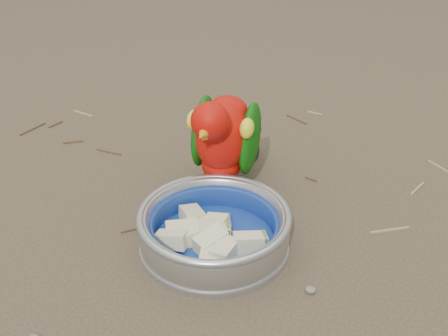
% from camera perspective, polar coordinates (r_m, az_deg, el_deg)
% --- Properties ---
extents(ground, '(60.00, 60.00, 0.00)m').
position_cam_1_polar(ground, '(0.93, -2.24, -5.78)').
color(ground, '#493A2B').
extents(food_bowl, '(0.21, 0.21, 0.02)m').
position_cam_1_polar(food_bowl, '(0.89, -0.89, -6.96)').
color(food_bowl, '#B2B2BA').
rests_on(food_bowl, ground).
extents(bowl_wall, '(0.21, 0.21, 0.04)m').
position_cam_1_polar(bowl_wall, '(0.87, -0.90, -5.41)').
color(bowl_wall, '#B2B2BA').
rests_on(bowl_wall, food_bowl).
extents(fruit_wedges, '(0.13, 0.13, 0.03)m').
position_cam_1_polar(fruit_wedges, '(0.88, -0.90, -5.78)').
color(fruit_wedges, beige).
rests_on(fruit_wedges, food_bowl).
extents(lory_parrot, '(0.12, 0.23, 0.18)m').
position_cam_1_polar(lory_parrot, '(0.96, -0.10, 2.08)').
color(lory_parrot, '#AF0C05').
rests_on(lory_parrot, ground).
extents(ground_debris, '(0.90, 0.80, 0.01)m').
position_cam_1_polar(ground_debris, '(1.00, -2.85, -2.53)').
color(ground_debris, olive).
rests_on(ground_debris, ground).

